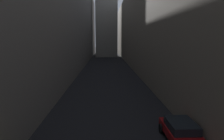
# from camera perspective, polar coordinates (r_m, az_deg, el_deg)

# --- Properties ---
(ground_plane) EXTENTS (264.00, 264.00, 0.00)m
(ground_plane) POSITION_cam_1_polar(r_m,az_deg,el_deg) (43.82, -1.30, -0.00)
(ground_plane) COLOR black
(building_block_left) EXTENTS (14.32, 108.00, 23.29)m
(building_block_left) POSITION_cam_1_polar(r_m,az_deg,el_deg) (47.24, -17.44, 14.40)
(building_block_left) COLOR slate
(building_block_left) RESTS_ON ground
(building_block_right) EXTENTS (14.76, 108.00, 19.29)m
(building_block_right) POSITION_cam_1_polar(r_m,az_deg,el_deg) (47.33, 14.79, 12.06)
(building_block_right) COLOR #756B5B
(building_block_right) RESTS_ON ground
(parked_car_right_third) EXTENTS (2.00, 4.46, 1.40)m
(parked_car_right_third) POSITION_cam_1_polar(r_m,az_deg,el_deg) (14.06, 19.04, -16.20)
(parked_car_right_third) COLOR maroon
(parked_car_right_third) RESTS_ON ground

